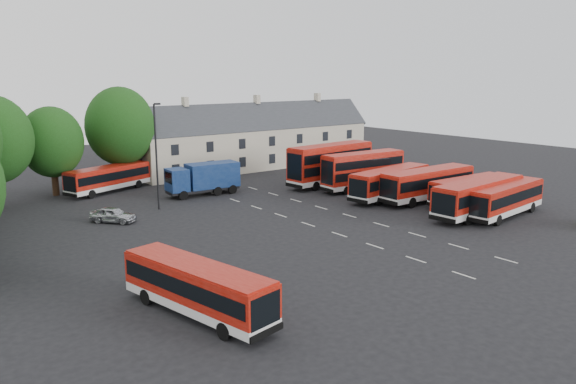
# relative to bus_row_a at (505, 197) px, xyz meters

# --- Properties ---
(ground) EXTENTS (140.00, 140.00, 0.00)m
(ground) POSITION_rel_bus_row_a_xyz_m (-16.09, 6.97, -1.83)
(ground) COLOR black
(ground) RESTS_ON ground
(lane_markings) EXTENTS (5.15, 33.80, 0.01)m
(lane_markings) POSITION_rel_bus_row_a_xyz_m (-13.59, 8.97, -1.83)
(lane_markings) COLOR beige
(lane_markings) RESTS_ON ground
(terrace_houses) EXTENTS (35.70, 7.13, 10.06)m
(terrace_houses) POSITION_rel_bus_row_a_xyz_m (-2.09, 36.97, 2.03)
(terrace_houses) COLOR beige
(terrace_houses) RESTS_ON ground
(bus_row_a) EXTENTS (10.98, 3.59, 3.05)m
(bus_row_a) POSITION_rel_bus_row_a_xyz_m (0.00, 0.00, 0.00)
(bus_row_a) COLOR silver
(bus_row_a) RESTS_ON ground
(bus_row_b) EXTENTS (11.91, 3.55, 3.32)m
(bus_row_b) POSITION_rel_bus_row_a_xyz_m (-1.60, 1.69, 0.16)
(bus_row_b) COLOR silver
(bus_row_b) RESTS_ON ground
(bus_row_c) EXTENTS (9.82, 2.63, 2.75)m
(bus_row_c) POSITION_rel_bus_row_a_xyz_m (1.51, 4.93, -0.18)
(bus_row_c) COLOR silver
(bus_row_c) RESTS_ON ground
(bus_row_d) EXTENTS (11.75, 2.93, 3.31)m
(bus_row_d) POSITION_rel_bus_row_a_xyz_m (-0.35, 8.58, 0.16)
(bus_row_d) COLOR silver
(bus_row_d) RESTS_ON ground
(bus_row_e) EXTENTS (11.39, 4.01, 3.15)m
(bus_row_e) POSITION_rel_bus_row_a_xyz_m (-2.55, 11.71, 0.06)
(bus_row_e) COLOR silver
(bus_row_e) RESTS_ON ground
(bus_dd_south) EXTENTS (10.51, 3.01, 4.26)m
(bus_dd_south) POSITION_rel_bus_row_a_xyz_m (-1.58, 16.71, 0.59)
(bus_dd_south) COLOR silver
(bus_dd_south) RESTS_ON ground
(bus_dd_north) EXTENTS (11.95, 3.68, 4.82)m
(bus_dd_north) POSITION_rel_bus_row_a_xyz_m (-2.62, 21.02, 0.92)
(bus_dd_north) COLOR silver
(bus_dd_north) RESTS_ON ground
(bus_west) EXTENTS (4.26, 10.54, 2.91)m
(bus_west) POSITION_rel_bus_row_a_xyz_m (-32.92, -1.79, -0.08)
(bus_west) COLOR silver
(bus_west) RESTS_ON ground
(bus_north) EXTENTS (10.38, 5.63, 2.88)m
(bus_north) POSITION_rel_bus_row_a_xyz_m (-24.86, 33.15, -0.10)
(bus_north) COLOR silver
(bus_north) RESTS_ON ground
(box_truck) EXTENTS (8.06, 3.14, 3.44)m
(box_truck) POSITION_rel_bus_row_a_xyz_m (-17.24, 25.27, 0.10)
(box_truck) COLOR black
(box_truck) RESTS_ON ground
(silver_car) EXTENTS (3.89, 4.18, 1.39)m
(silver_car) POSITION_rel_bus_row_a_xyz_m (-29.36, 20.13, -1.14)
(silver_car) COLOR #B5B8BD
(silver_car) RESTS_ON ground
(lamppost) EXTENTS (0.71, 0.39, 10.26)m
(lamppost) POSITION_rel_bus_row_a_xyz_m (-24.02, 22.16, 3.64)
(lamppost) COLOR black
(lamppost) RESTS_ON ground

